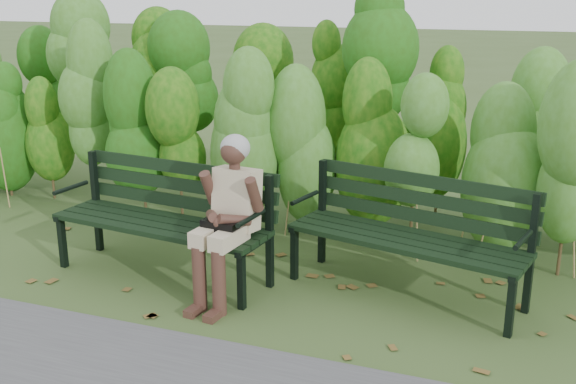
% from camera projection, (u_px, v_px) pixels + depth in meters
% --- Properties ---
extents(ground, '(80.00, 80.00, 0.00)m').
position_uv_depth(ground, '(274.00, 289.00, 5.62)').
color(ground, '#3C5425').
extents(hedge_band, '(11.04, 1.67, 2.42)m').
position_uv_depth(hedge_band, '(339.00, 105.00, 6.93)').
color(hedge_band, '#47381E').
rests_on(hedge_band, ground).
extents(leaf_litter, '(5.84, 2.15, 0.01)m').
position_uv_depth(leaf_litter, '(288.00, 291.00, 5.59)').
color(leaf_litter, brown).
rests_on(leaf_litter, ground).
extents(bench_left, '(2.00, 0.85, 0.97)m').
position_uv_depth(bench_left, '(168.00, 211.00, 5.80)').
color(bench_left, black).
rests_on(bench_left, ground).
extents(bench_right, '(2.01, 1.05, 0.96)m').
position_uv_depth(bench_right, '(412.00, 226.00, 5.44)').
color(bench_right, black).
rests_on(bench_right, ground).
extents(seated_woman, '(0.52, 0.76, 1.32)m').
position_uv_depth(seated_woman, '(228.00, 208.00, 5.26)').
color(seated_woman, tan).
rests_on(seated_woman, ground).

